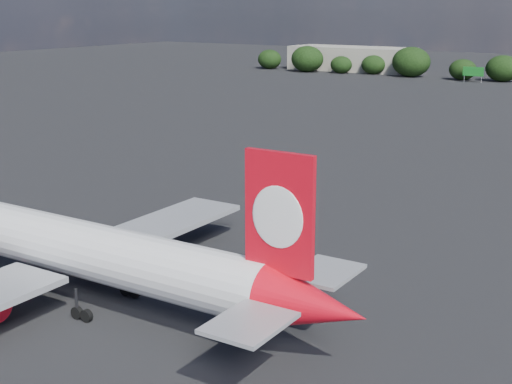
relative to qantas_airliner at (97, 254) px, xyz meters
The scene contains 4 objects.
ground 57.94m from the qantas_airliner, 98.03° to the left, with size 500.00×500.00×0.00m, color black.
qantas_airliner is the anchor object (origin of this frame).
terminal_building 202.84m from the qantas_airliner, 111.11° to the left, with size 42.00×16.00×8.00m.
highway_sign 175.18m from the qantas_airliner, 98.56° to the left, with size 6.00×0.30×4.50m.
Camera 1 is at (45.38, -31.92, 21.92)m, focal length 50.00 mm.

